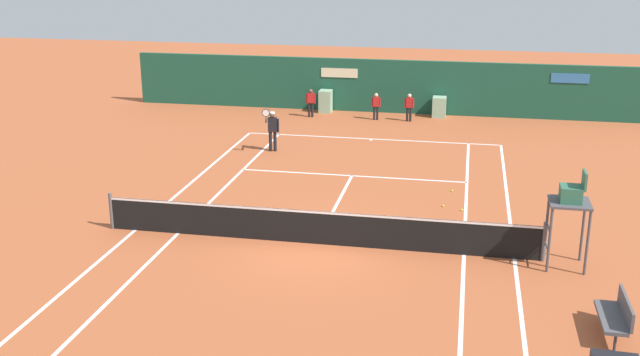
{
  "coord_description": "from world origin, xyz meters",
  "views": [
    {
      "loc": [
        3.84,
        -18.88,
        7.95
      ],
      "look_at": [
        -0.56,
        3.43,
        0.8
      ],
      "focal_mm": 42.53,
      "sensor_mm": 36.0,
      "label": 1
    }
  ],
  "objects_px": {
    "ball_kid_centre_post": "(376,105)",
    "tennis_ball_mid_court": "(452,191)",
    "player_bench": "(617,314)",
    "ball_kid_right_post": "(311,101)",
    "tennis_ball_near_service_line": "(443,206)",
    "umpire_chair": "(570,202)",
    "player_on_baseline": "(272,128)",
    "tennis_ball_by_sideline": "(462,210)",
    "ball_kid_left_post": "(409,105)"
  },
  "relations": [
    {
      "from": "tennis_ball_mid_court",
      "to": "tennis_ball_near_service_line",
      "type": "bearing_deg",
      "value": -98.77
    },
    {
      "from": "ball_kid_right_post",
      "to": "ball_kid_centre_post",
      "type": "bearing_deg",
      "value": 174.91
    },
    {
      "from": "ball_kid_centre_post",
      "to": "tennis_ball_near_service_line",
      "type": "bearing_deg",
      "value": 101.0
    },
    {
      "from": "player_on_baseline",
      "to": "ball_kid_right_post",
      "type": "relative_size",
      "value": 1.36
    },
    {
      "from": "player_on_baseline",
      "to": "tennis_ball_mid_court",
      "type": "relative_size",
      "value": 26.63
    },
    {
      "from": "player_bench",
      "to": "player_on_baseline",
      "type": "relative_size",
      "value": 0.82
    },
    {
      "from": "umpire_chair",
      "to": "ball_kid_right_post",
      "type": "distance_m",
      "value": 18.4
    },
    {
      "from": "umpire_chair",
      "to": "tennis_ball_near_service_line",
      "type": "height_order",
      "value": "umpire_chair"
    },
    {
      "from": "umpire_chair",
      "to": "ball_kid_centre_post",
      "type": "relative_size",
      "value": 2.04
    },
    {
      "from": "player_on_baseline",
      "to": "tennis_ball_mid_court",
      "type": "bearing_deg",
      "value": 139.75
    },
    {
      "from": "player_bench",
      "to": "ball_kid_centre_post",
      "type": "distance_m",
      "value": 20.43
    },
    {
      "from": "ball_kid_right_post",
      "to": "tennis_ball_mid_court",
      "type": "height_order",
      "value": "ball_kid_right_post"
    },
    {
      "from": "tennis_ball_near_service_line",
      "to": "tennis_ball_by_sideline",
      "type": "bearing_deg",
      "value": -25.22
    },
    {
      "from": "ball_kid_right_post",
      "to": "player_bench",
      "type": "bearing_deg",
      "value": 113.83
    },
    {
      "from": "tennis_ball_mid_court",
      "to": "ball_kid_right_post",
      "type": "bearing_deg",
      "value": 124.54
    },
    {
      "from": "ball_kid_right_post",
      "to": "ball_kid_left_post",
      "type": "bearing_deg",
      "value": 174.91
    },
    {
      "from": "ball_kid_left_post",
      "to": "tennis_ball_mid_court",
      "type": "distance_m",
      "value": 10.28
    },
    {
      "from": "ball_kid_centre_post",
      "to": "ball_kid_left_post",
      "type": "xyz_separation_m",
      "value": [
        1.53,
        -0.0,
        0.02
      ]
    },
    {
      "from": "tennis_ball_by_sideline",
      "to": "player_on_baseline",
      "type": "bearing_deg",
      "value": 143.17
    },
    {
      "from": "ball_kid_centre_post",
      "to": "tennis_ball_near_service_line",
      "type": "distance_m",
      "value": 12.1
    },
    {
      "from": "ball_kid_centre_post",
      "to": "tennis_ball_mid_court",
      "type": "height_order",
      "value": "ball_kid_centre_post"
    },
    {
      "from": "player_bench",
      "to": "umpire_chair",
      "type": "bearing_deg",
      "value": 10.37
    },
    {
      "from": "player_bench",
      "to": "player_on_baseline",
      "type": "height_order",
      "value": "player_on_baseline"
    },
    {
      "from": "tennis_ball_by_sideline",
      "to": "ball_kid_centre_post",
      "type": "bearing_deg",
      "value": 109.36
    },
    {
      "from": "tennis_ball_near_service_line",
      "to": "tennis_ball_mid_court",
      "type": "height_order",
      "value": "same"
    },
    {
      "from": "tennis_ball_by_sideline",
      "to": "player_bench",
      "type": "bearing_deg",
      "value": -65.54
    },
    {
      "from": "umpire_chair",
      "to": "tennis_ball_by_sideline",
      "type": "relative_size",
      "value": 37.43
    },
    {
      "from": "ball_kid_right_post",
      "to": "tennis_ball_by_sideline",
      "type": "xyz_separation_m",
      "value": [
        7.23,
        -11.82,
        -0.73
      ]
    },
    {
      "from": "player_bench",
      "to": "ball_kid_right_post",
      "type": "distance_m",
      "value": 21.74
    },
    {
      "from": "player_bench",
      "to": "player_on_baseline",
      "type": "distance_m",
      "value": 16.71
    },
    {
      "from": "ball_kid_centre_post",
      "to": "player_on_baseline",
      "type": "bearing_deg",
      "value": 55.85
    },
    {
      "from": "ball_kid_centre_post",
      "to": "tennis_ball_mid_court",
      "type": "distance_m",
      "value": 10.72
    },
    {
      "from": "umpire_chair",
      "to": "player_bench",
      "type": "relative_size",
      "value": 1.72
    },
    {
      "from": "umpire_chair",
      "to": "ball_kid_right_post",
      "type": "bearing_deg",
      "value": 32.48
    },
    {
      "from": "umpire_chair",
      "to": "tennis_ball_mid_court",
      "type": "xyz_separation_m",
      "value": [
        -2.98,
        5.5,
        -1.7
      ]
    },
    {
      "from": "ball_kid_centre_post",
      "to": "tennis_ball_near_service_line",
      "type": "height_order",
      "value": "ball_kid_centre_post"
    },
    {
      "from": "player_bench",
      "to": "ball_kid_centre_post",
      "type": "height_order",
      "value": "ball_kid_centre_post"
    },
    {
      "from": "ball_kid_right_post",
      "to": "tennis_ball_mid_court",
      "type": "bearing_deg",
      "value": 119.45
    },
    {
      "from": "player_bench",
      "to": "ball_kid_right_post",
      "type": "xyz_separation_m",
      "value": [
        -10.51,
        19.03,
        0.26
      ]
    },
    {
      "from": "tennis_ball_near_service_line",
      "to": "tennis_ball_by_sideline",
      "type": "height_order",
      "value": "same"
    },
    {
      "from": "tennis_ball_by_sideline",
      "to": "ball_kid_left_post",
      "type": "bearing_deg",
      "value": 102.53
    },
    {
      "from": "player_on_baseline",
      "to": "ball_kid_centre_post",
      "type": "relative_size",
      "value": 1.45
    },
    {
      "from": "umpire_chair",
      "to": "ball_kid_right_post",
      "type": "xyz_separation_m",
      "value": [
        -9.86,
        15.5,
        -0.97
      ]
    },
    {
      "from": "ball_kid_right_post",
      "to": "tennis_ball_mid_court",
      "type": "xyz_separation_m",
      "value": [
        6.88,
        -10.0,
        -0.73
      ]
    },
    {
      "from": "umpire_chair",
      "to": "ball_kid_right_post",
      "type": "relative_size",
      "value": 1.91
    },
    {
      "from": "player_bench",
      "to": "tennis_ball_mid_court",
      "type": "relative_size",
      "value": 21.76
    },
    {
      "from": "player_bench",
      "to": "player_on_baseline",
      "type": "bearing_deg",
      "value": 40.0
    },
    {
      "from": "tennis_ball_near_service_line",
      "to": "tennis_ball_by_sideline",
      "type": "distance_m",
      "value": 0.65
    },
    {
      "from": "ball_kid_right_post",
      "to": "tennis_ball_by_sideline",
      "type": "height_order",
      "value": "ball_kid_right_post"
    },
    {
      "from": "umpire_chair",
      "to": "ball_kid_centre_post",
      "type": "xyz_separation_m",
      "value": [
        -6.79,
        15.5,
        -1.02
      ]
    }
  ]
}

